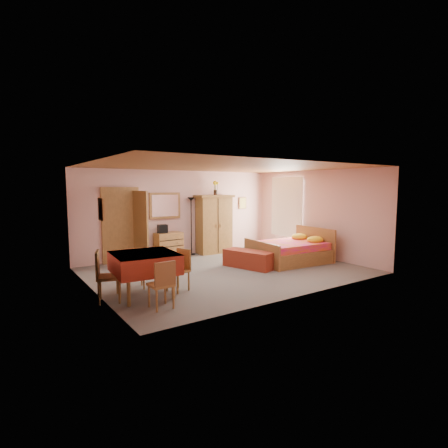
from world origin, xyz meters
TOP-DOWN VIEW (x-y plane):
  - floor at (0.00, 0.00)m, footprint 6.50×6.50m
  - ceiling at (0.00, 0.00)m, footprint 6.50×6.50m
  - wall_back at (0.00, 2.50)m, footprint 6.50×0.10m
  - wall_front at (0.00, -2.50)m, footprint 6.50×0.10m
  - wall_left at (-3.25, 0.00)m, footprint 0.10×5.00m
  - wall_right at (3.25, 0.00)m, footprint 0.10×5.00m
  - doorway at (-1.90, 2.47)m, footprint 1.06×0.12m
  - window at (3.21, 1.20)m, footprint 0.08×1.40m
  - picture_left at (-3.22, -0.60)m, footprint 0.04×0.32m
  - picture_back at (2.35, 2.47)m, footprint 0.30×0.04m
  - chest_of_drawers at (-0.56, 2.25)m, footprint 0.83×0.45m
  - wall_mirror at (-0.56, 2.46)m, footprint 0.98×0.05m
  - stereo at (-0.75, 2.24)m, footprint 0.28×0.21m
  - floor_lamp at (0.25, 2.33)m, footprint 0.27×0.27m
  - wardrobe at (0.99, 2.17)m, footprint 1.21×0.66m
  - sunflower_vase at (1.07, 2.21)m, footprint 0.19×0.19m
  - bed at (2.00, -0.15)m, footprint 2.14×1.75m
  - bench at (0.63, -0.06)m, footprint 0.87×1.44m
  - dining_table at (-2.51, -0.82)m, footprint 1.25×1.25m
  - chair_south at (-2.52, -1.60)m, footprint 0.40×0.40m
  - chair_north at (-2.47, -0.20)m, footprint 0.45×0.45m
  - chair_west at (-3.17, -0.76)m, footprint 0.55×0.55m
  - chair_east at (-1.82, -0.86)m, footprint 0.48×0.48m

SIDE VIEW (x-z plane):
  - floor at x=0.00m, z-range 0.00..0.00m
  - bench at x=0.63m, z-range 0.00..0.45m
  - chest_of_drawers at x=-0.56m, z-range 0.00..0.76m
  - chair_north at x=-2.47m, z-range 0.00..0.82m
  - chair_east at x=-1.82m, z-range 0.00..0.85m
  - dining_table at x=-2.51m, z-range 0.00..0.85m
  - chair_south at x=-2.52m, z-range 0.00..0.85m
  - bed at x=2.00m, z-range 0.00..0.93m
  - chair_west at x=-3.17m, z-range 0.00..0.95m
  - stereo at x=-0.75m, z-range 0.76..1.01m
  - floor_lamp at x=0.25m, z-range 0.00..1.78m
  - wardrobe at x=0.99m, z-range 0.00..1.85m
  - doorway at x=-1.90m, z-range -0.05..2.10m
  - wall_back at x=0.00m, z-range 0.00..2.60m
  - wall_front at x=0.00m, z-range 0.00..2.60m
  - wall_left at x=-3.25m, z-range 0.00..2.60m
  - wall_right at x=3.25m, z-range 0.00..2.60m
  - window at x=3.21m, z-range 0.48..2.42m
  - picture_back at x=2.35m, z-range 1.35..1.75m
  - wall_mirror at x=-0.56m, z-range 1.16..1.94m
  - picture_left at x=-3.22m, z-range 1.49..1.91m
  - sunflower_vase at x=1.07m, z-range 1.85..2.30m
  - ceiling at x=0.00m, z-range 2.60..2.60m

